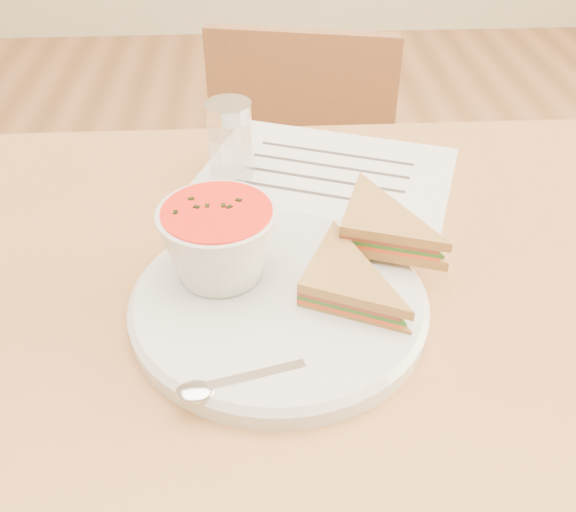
{
  "coord_description": "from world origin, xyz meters",
  "views": [
    {
      "loc": [
        -0.01,
        -0.5,
        1.17
      ],
      "look_at": [
        0.02,
        -0.02,
        0.8
      ],
      "focal_mm": 40.0,
      "sensor_mm": 36.0,
      "label": 1
    }
  ],
  "objects_px": {
    "plate": "(279,304)",
    "dining_table": "(274,492)",
    "soup_bowl": "(219,246)",
    "chair_far": "(288,265)",
    "condiment_shaker": "(230,142)"
  },
  "relations": [
    {
      "from": "dining_table",
      "to": "soup_bowl",
      "type": "distance_m",
      "value": 0.43
    },
    {
      "from": "plate",
      "to": "condiment_shaker",
      "type": "height_order",
      "value": "condiment_shaker"
    },
    {
      "from": "dining_table",
      "to": "soup_bowl",
      "type": "xyz_separation_m",
      "value": [
        -0.05,
        -0.01,
        0.43
      ]
    },
    {
      "from": "plate",
      "to": "dining_table",
      "type": "bearing_deg",
      "value": 101.26
    },
    {
      "from": "dining_table",
      "to": "plate",
      "type": "distance_m",
      "value": 0.39
    },
    {
      "from": "chair_far",
      "to": "condiment_shaker",
      "type": "relative_size",
      "value": 7.88
    },
    {
      "from": "chair_far",
      "to": "condiment_shaker",
      "type": "height_order",
      "value": "condiment_shaker"
    },
    {
      "from": "plate",
      "to": "soup_bowl",
      "type": "bearing_deg",
      "value": 148.53
    },
    {
      "from": "condiment_shaker",
      "to": "soup_bowl",
      "type": "bearing_deg",
      "value": -91.81
    },
    {
      "from": "plate",
      "to": "chair_far",
      "type": "bearing_deg",
      "value": 85.68
    },
    {
      "from": "dining_table",
      "to": "soup_bowl",
      "type": "height_order",
      "value": "soup_bowl"
    },
    {
      "from": "chair_far",
      "to": "plate",
      "type": "height_order",
      "value": "chair_far"
    },
    {
      "from": "chair_far",
      "to": "plate",
      "type": "xyz_separation_m",
      "value": [
        -0.04,
        -0.51,
        0.36
      ]
    },
    {
      "from": "plate",
      "to": "soup_bowl",
      "type": "relative_size",
      "value": 2.52
    },
    {
      "from": "soup_bowl",
      "to": "condiment_shaker",
      "type": "height_order",
      "value": "condiment_shaker"
    }
  ]
}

